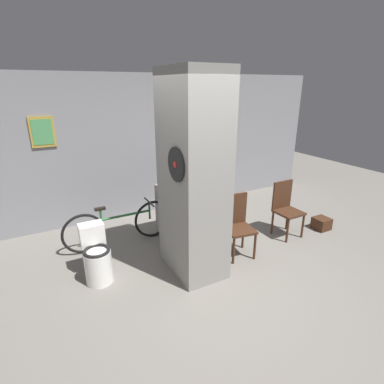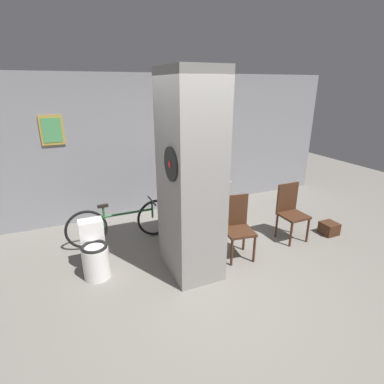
{
  "view_description": "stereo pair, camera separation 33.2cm",
  "coord_description": "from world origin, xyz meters",
  "px_view_note": "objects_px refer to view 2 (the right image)",
  "views": [
    {
      "loc": [
        -1.78,
        -2.69,
        2.4
      ],
      "look_at": [
        0.13,
        0.86,
        0.95
      ],
      "focal_mm": 28.0,
      "sensor_mm": 36.0,
      "label": 1
    },
    {
      "loc": [
        -1.48,
        -2.83,
        2.4
      ],
      "look_at": [
        0.13,
        0.86,
        0.95
      ],
      "focal_mm": 28.0,
      "sensor_mm": 36.0,
      "label": 2
    }
  ],
  "objects_px": {
    "chair_near_pillar": "(237,225)",
    "bottle_tall": "(189,178)",
    "bicycle": "(123,222)",
    "toilet": "(95,253)",
    "chair_by_doorway": "(291,210)"
  },
  "relations": [
    {
      "from": "chair_near_pillar",
      "to": "bottle_tall",
      "type": "height_order",
      "value": "bottle_tall"
    },
    {
      "from": "toilet",
      "to": "bottle_tall",
      "type": "xyz_separation_m",
      "value": [
        1.63,
        0.67,
        0.64
      ]
    },
    {
      "from": "chair_near_pillar",
      "to": "bottle_tall",
      "type": "distance_m",
      "value": 1.14
    },
    {
      "from": "toilet",
      "to": "bottle_tall",
      "type": "distance_m",
      "value": 1.88
    },
    {
      "from": "chair_near_pillar",
      "to": "chair_by_doorway",
      "type": "xyz_separation_m",
      "value": [
        1.08,
        0.12,
        0.0
      ]
    },
    {
      "from": "chair_near_pillar",
      "to": "bicycle",
      "type": "distance_m",
      "value": 1.81
    },
    {
      "from": "chair_near_pillar",
      "to": "bottle_tall",
      "type": "xyz_separation_m",
      "value": [
        -0.33,
        0.99,
        0.47
      ]
    },
    {
      "from": "toilet",
      "to": "bicycle",
      "type": "bearing_deg",
      "value": 55.84
    },
    {
      "from": "toilet",
      "to": "chair_near_pillar",
      "type": "height_order",
      "value": "chair_near_pillar"
    },
    {
      "from": "toilet",
      "to": "chair_by_doorway",
      "type": "height_order",
      "value": "chair_by_doorway"
    },
    {
      "from": "chair_near_pillar",
      "to": "bicycle",
      "type": "height_order",
      "value": "chair_near_pillar"
    },
    {
      "from": "chair_near_pillar",
      "to": "bottle_tall",
      "type": "bearing_deg",
      "value": 116.48
    },
    {
      "from": "bottle_tall",
      "to": "toilet",
      "type": "bearing_deg",
      "value": -157.68
    },
    {
      "from": "chair_by_doorway",
      "to": "bottle_tall",
      "type": "height_order",
      "value": "bottle_tall"
    },
    {
      "from": "toilet",
      "to": "bottle_tall",
      "type": "height_order",
      "value": "bottle_tall"
    }
  ]
}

